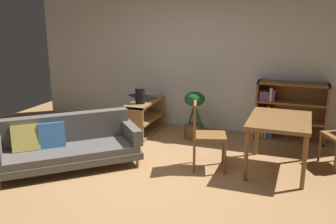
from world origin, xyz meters
name	(u,v)px	position (x,y,z in m)	size (l,w,h in m)	color
ground_plane	(139,182)	(0.00, 0.00, 0.00)	(8.16, 8.16, 0.00)	#A87A4C
back_wall_panel	(198,58)	(0.00, 2.70, 1.35)	(6.80, 0.10, 2.70)	silver
fabric_couch	(65,144)	(-1.21, 0.10, 0.34)	(1.99, 1.93, 0.73)	olive
media_console	(145,117)	(-0.77, 1.93, 0.31)	(0.38, 1.06, 0.62)	olive
open_laptop	(143,97)	(-0.87, 2.07, 0.64)	(0.49, 0.42, 0.07)	#333338
desk_speaker	(140,96)	(-0.76, 1.71, 0.76)	(0.17, 0.17, 0.27)	black
potted_floor_plant	(194,115)	(0.16, 1.99, 0.43)	(0.36, 0.37, 0.84)	brown
dining_table	(280,125)	(1.66, 1.04, 0.67)	(0.82, 1.12, 0.76)	brown
dining_chair_near	(204,132)	(0.66, 0.75, 0.54)	(0.55, 0.51, 0.96)	brown
bookshelf	(286,112)	(1.67, 2.51, 0.50)	(1.18, 0.33, 1.02)	brown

